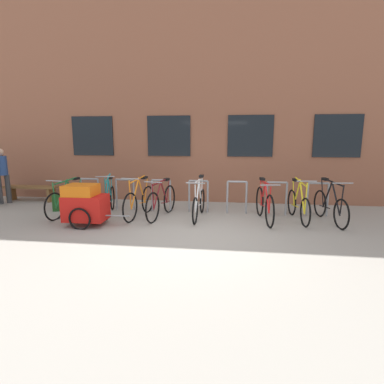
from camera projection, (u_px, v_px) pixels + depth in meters
name	position (u px, v px, depth m)	size (l,w,h in m)	color
ground_plane	(197.00, 235.00, 6.12)	(42.00, 42.00, 0.00)	#9E998E
storefront_building	(215.00, 101.00, 11.41)	(28.00, 5.71, 6.58)	brown
bike_rack	(198.00, 193.00, 7.90)	(6.54, 0.05, 0.86)	gray
bicycle_maroon	(162.00, 202.00, 7.44)	(0.49, 1.75, 0.98)	black
bicycle_teal	(109.00, 200.00, 7.73)	(0.56, 1.66, 1.07)	black
bicycle_white	(199.00, 203.00, 7.40)	(0.44, 1.73, 1.03)	black
bicycle_green	(69.00, 200.00, 7.68)	(0.44, 1.74, 0.97)	black
bicycle_orange	(140.00, 201.00, 7.48)	(0.44, 1.70, 1.05)	black
bicycle_yellow	(298.00, 205.00, 7.18)	(0.44, 1.70, 1.04)	black
bicycle_black	(330.00, 206.00, 7.01)	(0.44, 1.74, 1.03)	black
bicycle_red	(264.00, 204.00, 7.11)	(0.44, 1.76, 1.01)	black
bike_trailer	(85.00, 204.00, 6.73)	(1.46, 0.71, 0.95)	red
wooden_bench	(31.00, 190.00, 9.32)	(1.69, 0.40, 0.46)	brown
person_browsing	(2.00, 172.00, 8.86)	(0.32, 0.32, 1.63)	#3F3F42
backpack	(59.00, 203.00, 8.10)	(0.28, 0.20, 0.44)	#1E4C1E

